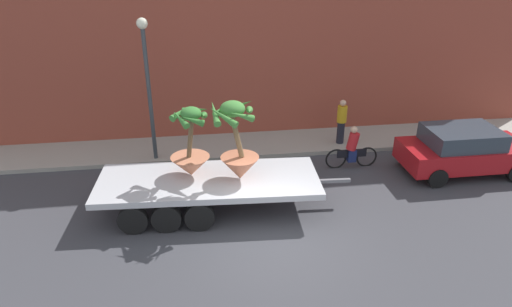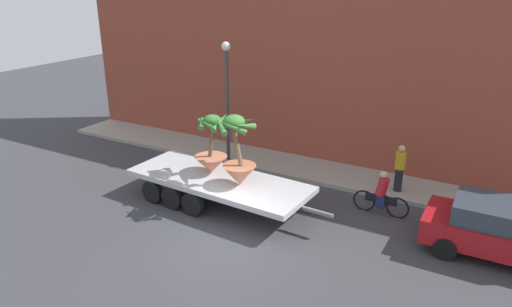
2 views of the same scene
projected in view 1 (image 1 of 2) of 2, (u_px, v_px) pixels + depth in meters
ground_plane at (274, 243)px, 11.82m from camera, size 60.00×60.00×0.00m
sidewalk at (246, 145)px, 17.25m from camera, size 24.00×2.20×0.15m
building_facade at (239, 25)px, 16.98m from camera, size 24.00×1.20×8.55m
flatbed_trailer at (200, 185)px, 13.01m from camera, size 7.36×2.70×0.98m
potted_palm_rear at (237, 149)px, 12.54m from camera, size 1.41×1.40×2.32m
potted_palm_middle at (191, 153)px, 12.84m from camera, size 1.18×1.16×2.07m
cyclist at (352, 149)px, 15.50m from camera, size 1.84×0.34×1.54m
parked_car at (464, 150)px, 15.10m from camera, size 4.21×1.97×1.58m
pedestrian_near_gate at (341, 121)px, 16.90m from camera, size 0.36×0.36×1.71m
street_lamp at (147, 73)px, 14.77m from camera, size 0.36×0.36×4.83m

